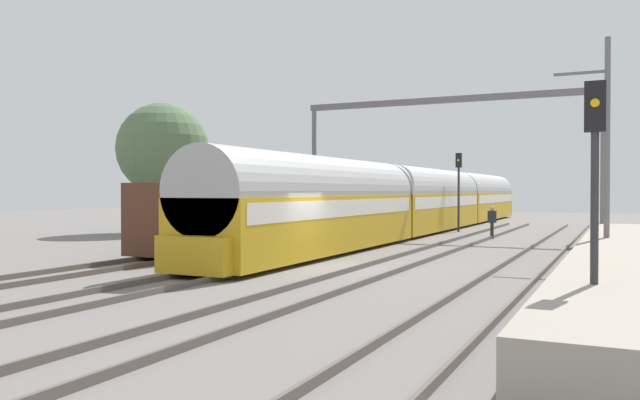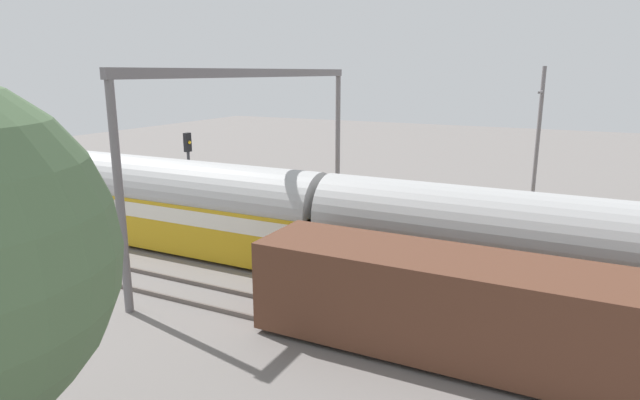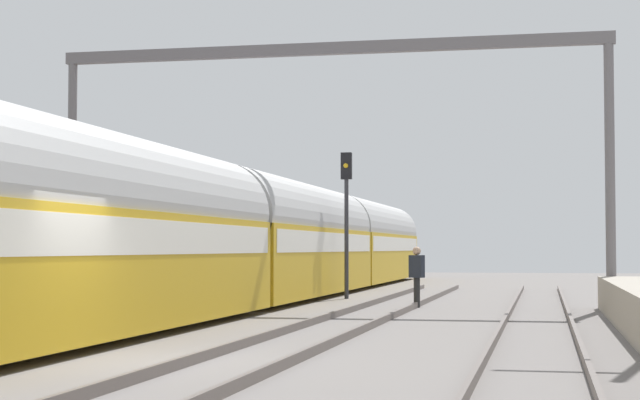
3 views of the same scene
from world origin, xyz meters
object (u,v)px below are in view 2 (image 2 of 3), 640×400
at_px(person_crossing, 307,210).
at_px(catenary_gantry, 260,114).
at_px(railway_signal_far, 189,169).
at_px(freight_car, 485,312).
at_px(passenger_train, 164,202).

height_order(person_crossing, catenary_gantry, catenary_gantry).
bearing_deg(person_crossing, railway_signal_far, -38.05).
bearing_deg(catenary_gantry, freight_car, -119.32).
bearing_deg(railway_signal_far, freight_car, -111.87).
relative_size(passenger_train, railway_signal_far, 10.03).
xyz_separation_m(passenger_train, person_crossing, (4.85, -4.79, -0.94)).
xyz_separation_m(railway_signal_far, catenary_gantry, (0.15, -4.04, 2.77)).
height_order(railway_signal_far, catenary_gantry, catenary_gantry).
distance_m(freight_car, catenary_gantry, 13.40).
bearing_deg(passenger_train, catenary_gantry, -62.55).
relative_size(freight_car, railway_signal_far, 2.65).
bearing_deg(catenary_gantry, person_crossing, -16.37).
bearing_deg(catenary_gantry, railway_signal_far, 92.07).
height_order(freight_car, person_crossing, freight_car).
distance_m(passenger_train, catenary_gantry, 5.97).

